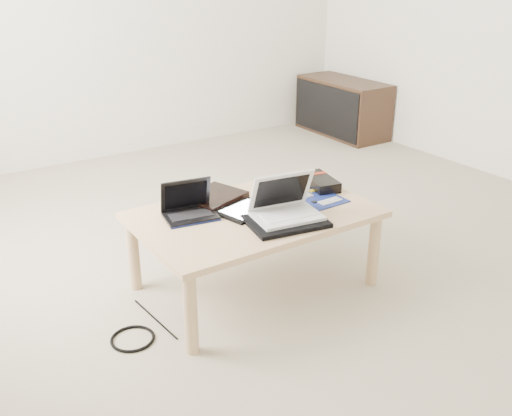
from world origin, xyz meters
TOP-DOWN VIEW (x-y plane):
  - ground at (0.00, 0.00)m, footprint 4.00×4.00m
  - coffee_table at (-0.40, -0.41)m, footprint 1.10×0.70m
  - media_cabinet at (1.77, 1.45)m, footprint 0.41×0.90m
  - book at (-0.48, -0.17)m, footprint 0.34×0.31m
  - netbook at (-0.68, -0.29)m, footprint 0.26×0.21m
  - tablet at (-0.43, -0.38)m, footprint 0.29×0.25m
  - remote at (-0.26, -0.33)m, footprint 0.11×0.20m
  - neoprene_sleeve at (-0.35, -0.59)m, footprint 0.38×0.30m
  - white_laptop at (-0.33, -0.56)m, footprint 0.32×0.25m
  - motherboard at (-0.05, -0.43)m, footprint 0.22×0.27m
  - gpu_box at (0.06, -0.32)m, footprint 0.17×0.27m
  - cable_coil at (-0.46, -0.45)m, footprint 0.10×0.10m
  - floor_cable_coil at (-1.08, -0.50)m, footprint 0.24×0.24m
  - floor_cable_trail at (-0.93, -0.41)m, footprint 0.04×0.38m

SIDE VIEW (x-z plane):
  - ground at x=0.00m, z-range 0.00..0.00m
  - floor_cable_trail at x=-0.93m, z-range 0.00..0.01m
  - floor_cable_coil at x=-1.08m, z-range 0.00..0.01m
  - media_cabinet at x=1.77m, z-range 0.00..0.50m
  - coffee_table at x=-0.40m, z-range 0.15..0.55m
  - motherboard at x=-0.05m, z-range 0.40..0.41m
  - cable_coil at x=-0.46m, z-range 0.40..0.41m
  - tablet at x=-0.43m, z-range 0.40..0.41m
  - remote at x=-0.26m, z-range 0.40..0.42m
  - neoprene_sleeve at x=-0.35m, z-range 0.40..0.42m
  - book at x=-0.48m, z-range 0.40..0.43m
  - gpu_box at x=0.06m, z-range 0.40..0.45m
  - netbook at x=-0.68m, z-range 0.35..0.52m
  - white_laptop at x=-0.33m, z-range 0.36..0.56m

